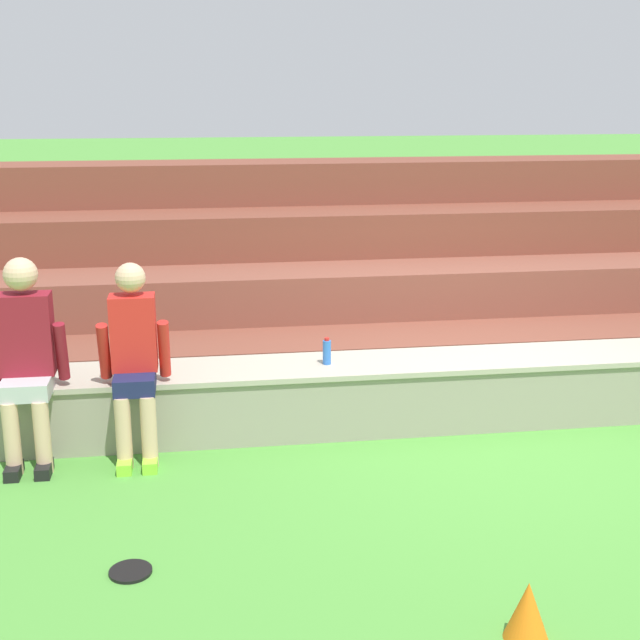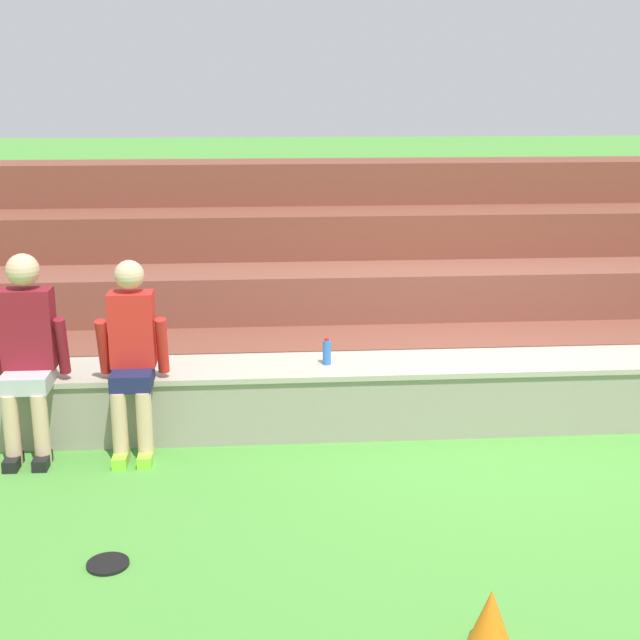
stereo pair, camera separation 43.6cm
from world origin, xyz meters
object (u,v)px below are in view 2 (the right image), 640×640
object	(u,v)px
frisbee	(108,564)
sports_cone	(491,619)
water_bottle_near_left	(327,352)
person_left_of_center	(132,353)
person_far_left	(27,349)

from	to	relation	value
frisbee	sports_cone	world-z (taller)	sports_cone
frisbee	water_bottle_near_left	bearing A→B (deg)	54.02
person_left_of_center	sports_cone	size ratio (longest dim) A/B	4.63
frisbee	sports_cone	xyz separation A→B (m)	(1.91, -0.86, 0.14)
frisbee	person_left_of_center	bearing A→B (deg)	91.24
sports_cone	person_left_of_center	bearing A→B (deg)	128.67
person_far_left	sports_cone	size ratio (longest dim) A/B	4.82
person_far_left	sports_cone	bearing A→B (deg)	-42.53
person_left_of_center	frisbee	world-z (taller)	person_left_of_center
sports_cone	person_far_left	bearing A→B (deg)	137.47
water_bottle_near_left	sports_cone	world-z (taller)	water_bottle_near_left
sports_cone	water_bottle_near_left	bearing A→B (deg)	101.13
frisbee	sports_cone	bearing A→B (deg)	-24.31
person_left_of_center	sports_cone	distance (m)	3.17
water_bottle_near_left	frisbee	distance (m)	2.41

